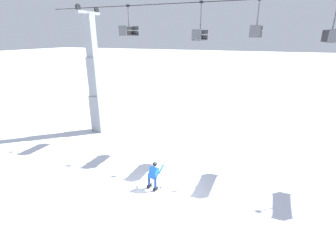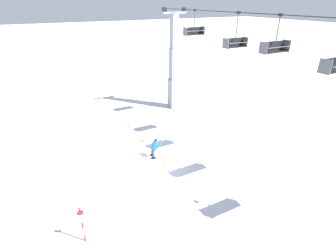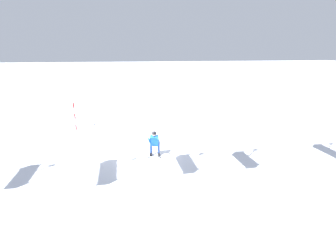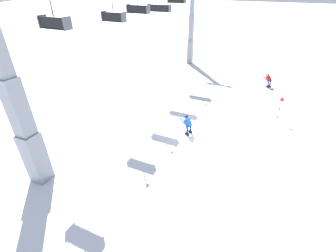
{
  "view_description": "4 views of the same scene",
  "coord_description": "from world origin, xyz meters",
  "px_view_note": "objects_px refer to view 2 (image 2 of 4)",
  "views": [
    {
      "loc": [
        4.36,
        -9.39,
        7.42
      ],
      "look_at": [
        -0.53,
        2.49,
        2.75
      ],
      "focal_mm": 26.51,
      "sensor_mm": 36.0,
      "label": 1
    },
    {
      "loc": [
        13.59,
        -5.88,
        10.0
      ],
      "look_at": [
        -1.19,
        1.93,
        1.83
      ],
      "focal_mm": 27.63,
      "sensor_mm": 36.0,
      "label": 2
    },
    {
      "loc": [
        1.11,
        12.7,
        5.39
      ],
      "look_at": [
        -0.97,
        1.84,
        2.08
      ],
      "focal_mm": 26.64,
      "sensor_mm": 36.0,
      "label": 3
    },
    {
      "loc": [
        -14.48,
        -4.34,
        9.6
      ],
      "look_at": [
        -1.39,
        1.63,
        0.82
      ],
      "focal_mm": 25.73,
      "sensor_mm": 36.0,
      "label": 4
    }
  ],
  "objects_px": {
    "skier_carving_main": "(154,147)",
    "chairlift_seat_second": "(235,42)",
    "lift_tower_near": "(174,70)",
    "chairlift_seat_middle": "(274,47)",
    "chairlift_seat_nearest": "(194,31)",
    "trail_marker_pole": "(82,224)"
  },
  "relations": [
    {
      "from": "skier_carving_main",
      "to": "chairlift_seat_middle",
      "type": "distance_m",
      "value": 9.7
    },
    {
      "from": "skier_carving_main",
      "to": "trail_marker_pole",
      "type": "relative_size",
      "value": 0.86
    },
    {
      "from": "chairlift_seat_second",
      "to": "chairlift_seat_nearest",
      "type": "bearing_deg",
      "value": 180.0
    },
    {
      "from": "lift_tower_near",
      "to": "chairlift_seat_nearest",
      "type": "height_order",
      "value": "lift_tower_near"
    },
    {
      "from": "skier_carving_main",
      "to": "lift_tower_near",
      "type": "distance_m",
      "value": 10.14
    },
    {
      "from": "chairlift_seat_nearest",
      "to": "chairlift_seat_middle",
      "type": "xyz_separation_m",
      "value": [
        8.22,
        0.0,
        -0.09
      ]
    },
    {
      "from": "lift_tower_near",
      "to": "chairlift_seat_second",
      "type": "bearing_deg",
      "value": -0.0
    },
    {
      "from": "chairlift_seat_nearest",
      "to": "lift_tower_near",
      "type": "bearing_deg",
      "value": 180.0
    },
    {
      "from": "skier_carving_main",
      "to": "chairlift_seat_middle",
      "type": "bearing_deg",
      "value": 57.45
    },
    {
      "from": "skier_carving_main",
      "to": "chairlift_seat_second",
      "type": "height_order",
      "value": "chairlift_seat_second"
    },
    {
      "from": "chairlift_seat_nearest",
      "to": "chairlift_seat_middle",
      "type": "bearing_deg",
      "value": 0.0
    },
    {
      "from": "trail_marker_pole",
      "to": "skier_carving_main",
      "type": "bearing_deg",
      "value": 130.0
    },
    {
      "from": "lift_tower_near",
      "to": "trail_marker_pole",
      "type": "relative_size",
      "value": 4.77
    },
    {
      "from": "skier_carving_main",
      "to": "chairlift_seat_nearest",
      "type": "relative_size",
      "value": 0.89
    },
    {
      "from": "lift_tower_near",
      "to": "chairlift_seat_second",
      "type": "distance_m",
      "value": 8.99
    },
    {
      "from": "lift_tower_near",
      "to": "chairlift_seat_middle",
      "type": "xyz_separation_m",
      "value": [
        11.45,
        -0.0,
        3.81
      ]
    },
    {
      "from": "trail_marker_pole",
      "to": "chairlift_seat_nearest",
      "type": "bearing_deg",
      "value": 128.98
    },
    {
      "from": "skier_carving_main",
      "to": "chairlift_seat_second",
      "type": "bearing_deg",
      "value": 85.39
    },
    {
      "from": "chairlift_seat_nearest",
      "to": "trail_marker_pole",
      "type": "relative_size",
      "value": 0.97
    },
    {
      "from": "lift_tower_near",
      "to": "chairlift_seat_middle",
      "type": "bearing_deg",
      "value": -0.0
    },
    {
      "from": "chairlift_seat_second",
      "to": "trail_marker_pole",
      "type": "bearing_deg",
      "value": -69.17
    },
    {
      "from": "skier_carving_main",
      "to": "chairlift_seat_second",
      "type": "relative_size",
      "value": 0.78
    }
  ]
}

